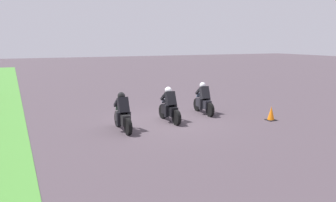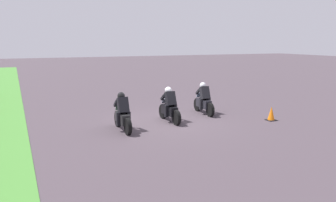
{
  "view_description": "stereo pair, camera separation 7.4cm",
  "coord_description": "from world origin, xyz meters",
  "px_view_note": "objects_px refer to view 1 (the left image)",
  "views": [
    {
      "loc": [
        -13.27,
        5.96,
        3.49
      ],
      "look_at": [
        0.08,
        -0.1,
        0.9
      ],
      "focal_mm": 36.87,
      "sensor_mm": 36.0,
      "label": 1
    },
    {
      "loc": [
        -13.3,
        5.89,
        3.49
      ],
      "look_at": [
        0.08,
        -0.1,
        0.9
      ],
      "focal_mm": 36.87,
      "sensor_mm": 36.0,
      "label": 2
    }
  ],
  "objects_px": {
    "rider_lane_a": "(204,101)",
    "rider_lane_b": "(169,107)",
    "traffic_cone": "(271,114)",
    "rider_lane_c": "(123,115)"
  },
  "relations": [
    {
      "from": "rider_lane_a",
      "to": "rider_lane_c",
      "type": "xyz_separation_m",
      "value": [
        -1.44,
        4.46,
        0.0
      ]
    },
    {
      "from": "rider_lane_b",
      "to": "traffic_cone",
      "type": "relative_size",
      "value": 3.28
    },
    {
      "from": "rider_lane_c",
      "to": "rider_lane_a",
      "type": "bearing_deg",
      "value": -71.32
    },
    {
      "from": "rider_lane_a",
      "to": "rider_lane_b",
      "type": "bearing_deg",
      "value": 115.16
    },
    {
      "from": "rider_lane_b",
      "to": "traffic_cone",
      "type": "bearing_deg",
      "value": -111.51
    },
    {
      "from": "rider_lane_b",
      "to": "rider_lane_c",
      "type": "bearing_deg",
      "value": 104.84
    },
    {
      "from": "traffic_cone",
      "to": "rider_lane_c",
      "type": "bearing_deg",
      "value": 81.14
    },
    {
      "from": "rider_lane_b",
      "to": "rider_lane_c",
      "type": "relative_size",
      "value": 1.0
    },
    {
      "from": "rider_lane_a",
      "to": "rider_lane_b",
      "type": "xyz_separation_m",
      "value": [
        -0.82,
        2.18,
        0.0
      ]
    },
    {
      "from": "traffic_cone",
      "to": "rider_lane_b",
      "type": "bearing_deg",
      "value": 68.77
    }
  ]
}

